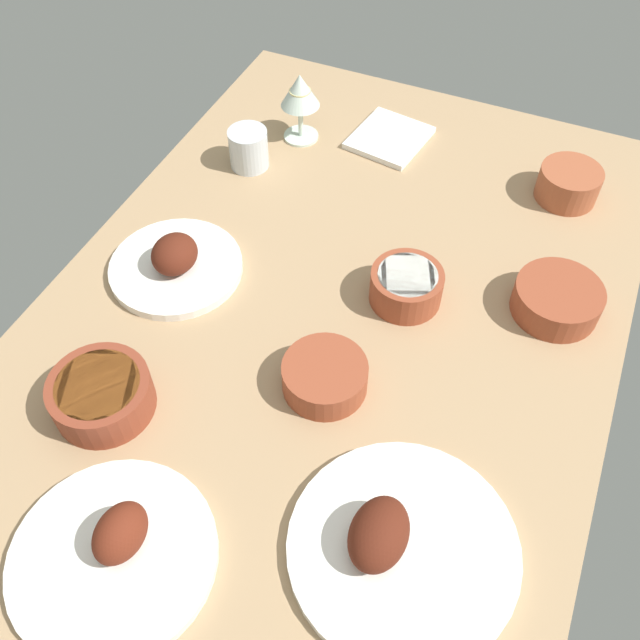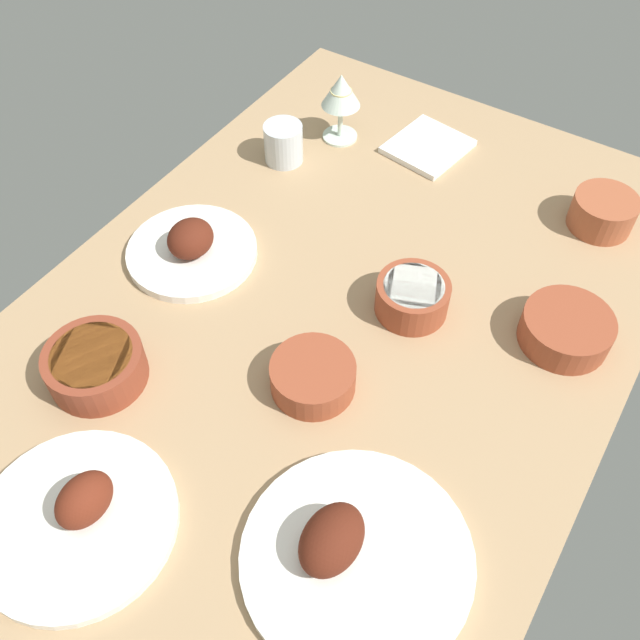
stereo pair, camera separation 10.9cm
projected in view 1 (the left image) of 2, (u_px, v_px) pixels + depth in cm
name	position (u px, v px, depth cm)	size (l,w,h in cm)	color
dining_table	(320.00, 336.00, 112.11)	(140.00, 90.00, 4.00)	tan
plate_far_side	(176.00, 263.00, 116.72)	(22.32, 22.32, 7.47)	white
plate_near_viewer	(397.00, 545.00, 86.74)	(29.23, 29.23, 7.75)	white
plate_center_main	(115.00, 552.00, 86.33)	(25.99, 25.99, 7.74)	white
bowl_sauce	(325.00, 376.00, 101.63)	(12.60, 12.60, 4.81)	brown
bowl_cream	(406.00, 286.00, 111.98)	(11.72, 11.72, 5.80)	brown
bowl_pasta	(569.00, 183.00, 127.59)	(11.22, 11.22, 6.08)	#A35133
bowl_onions	(557.00, 299.00, 110.74)	(13.92, 13.92, 5.08)	brown
bowl_soup	(101.00, 394.00, 99.02)	(14.51, 14.51, 5.83)	brown
wine_glass	(300.00, 94.00, 133.83)	(7.60, 7.60, 14.00)	silver
water_tumbler	(249.00, 149.00, 133.08)	(7.49, 7.49, 7.62)	silver
folded_napkin	(389.00, 138.00, 140.41)	(14.80, 13.40, 1.20)	white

